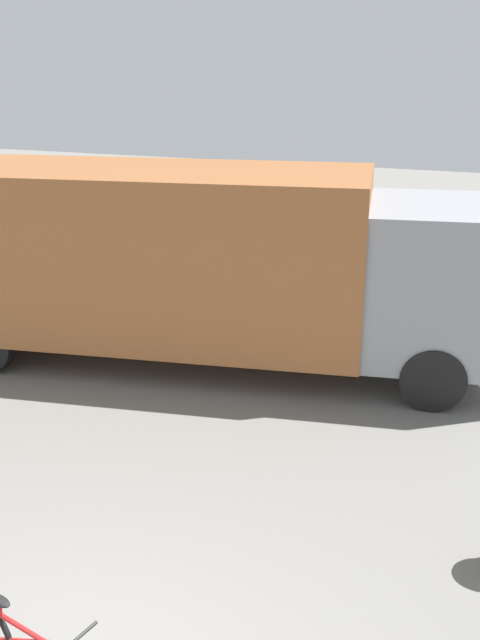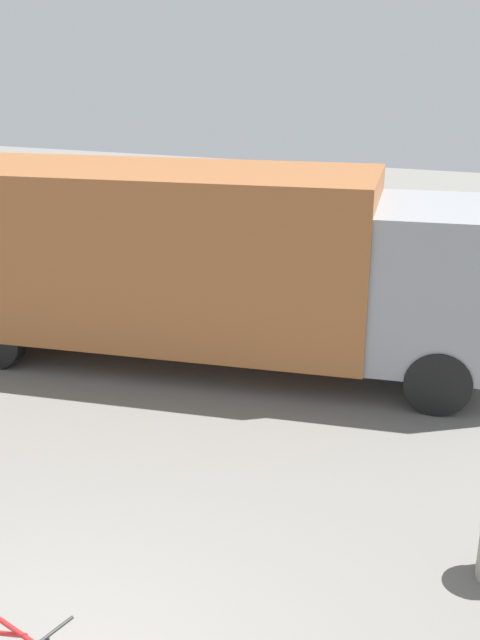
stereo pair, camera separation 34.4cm
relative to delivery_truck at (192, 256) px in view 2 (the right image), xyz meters
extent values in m
cube|color=#99592D|center=(-0.79, -0.16, 0.05)|extent=(7.34, 3.84, 2.45)
cube|color=gray|center=(3.56, 0.70, -0.13)|extent=(2.32, 2.76, 2.08)
cylinder|color=black|center=(3.35, 1.79, -1.17)|extent=(0.90, 0.44, 0.86)
cylinder|color=black|center=(3.78, -0.39, -1.17)|extent=(0.90, 0.44, 0.86)
cylinder|color=black|center=(-2.89, 0.56, -1.17)|extent=(0.90, 0.44, 0.86)
cylinder|color=red|center=(1.87, -6.14, -1.01)|extent=(0.87, 0.21, 0.04)
cylinder|color=red|center=(1.79, -6.13, -1.13)|extent=(0.58, 0.15, 0.31)
cylinder|color=black|center=(2.30, -6.23, -0.87)|extent=(0.11, 0.44, 0.02)
camera|label=1|loc=(4.69, -9.18, 2.63)|focal=40.00mm
camera|label=2|loc=(5.00, -9.04, 2.63)|focal=40.00mm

